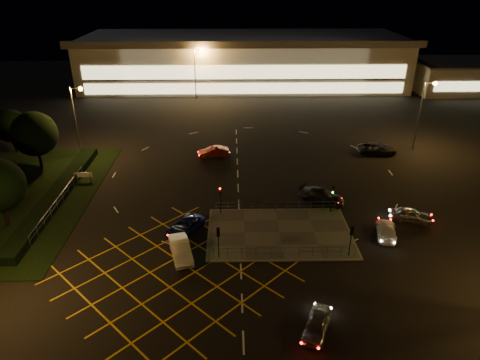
{
  "coord_description": "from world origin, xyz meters",
  "views": [
    {
      "loc": [
        -2.67,
        -38.14,
        23.82
      ],
      "look_at": [
        -1.81,
        6.14,
        2.0
      ],
      "focal_mm": 32.0,
      "sensor_mm": 36.0,
      "label": 1
    }
  ],
  "objects_px": {
    "signal_nw": "(220,194)",
    "signal_ne": "(332,193)",
    "car_left_blue": "(185,227)",
    "car_east_grey": "(377,149)",
    "signal_se": "(351,235)",
    "car_near_silver": "(317,325)",
    "car_approach_white": "(386,230)",
    "car_far_dkgrey": "(322,196)",
    "car_right_silver": "(411,215)",
    "signal_sw": "(218,236)",
    "car_circ_red": "(213,152)",
    "car_queue_white": "(181,249)"
  },
  "relations": [
    {
      "from": "signal_nw",
      "to": "signal_ne",
      "type": "bearing_deg",
      "value": 0.0
    },
    {
      "from": "signal_nw",
      "to": "car_left_blue",
      "type": "xyz_separation_m",
      "value": [
        -3.5,
        -3.63,
        -1.7
      ]
    },
    {
      "from": "signal_ne",
      "to": "car_east_grey",
      "type": "relative_size",
      "value": 0.57
    },
    {
      "from": "signal_ne",
      "to": "car_east_grey",
      "type": "distance_m",
      "value": 19.32
    },
    {
      "from": "signal_se",
      "to": "car_near_silver",
      "type": "relative_size",
      "value": 0.79
    },
    {
      "from": "signal_nw",
      "to": "car_approach_white",
      "type": "relative_size",
      "value": 0.71
    },
    {
      "from": "car_far_dkgrey",
      "to": "car_approach_white",
      "type": "xyz_separation_m",
      "value": [
        5.06,
        -7.03,
        -0.1
      ]
    },
    {
      "from": "car_east_grey",
      "to": "car_right_silver",
      "type": "bearing_deg",
      "value": 174.73
    },
    {
      "from": "signal_sw",
      "to": "car_circ_red",
      "type": "distance_m",
      "value": 23.85
    },
    {
      "from": "signal_sw",
      "to": "car_near_silver",
      "type": "relative_size",
      "value": 0.79
    },
    {
      "from": "car_far_dkgrey",
      "to": "car_right_silver",
      "type": "xyz_separation_m",
      "value": [
        8.58,
        -4.28,
        -0.03
      ]
    },
    {
      "from": "car_near_silver",
      "to": "car_queue_white",
      "type": "height_order",
      "value": "car_queue_white"
    },
    {
      "from": "car_queue_white",
      "to": "car_left_blue",
      "type": "distance_m",
      "value": 4.03
    },
    {
      "from": "car_right_silver",
      "to": "car_approach_white",
      "type": "relative_size",
      "value": 0.94
    },
    {
      "from": "car_left_blue",
      "to": "car_circ_red",
      "type": "relative_size",
      "value": 1.08
    },
    {
      "from": "signal_sw",
      "to": "signal_nw",
      "type": "distance_m",
      "value": 7.99
    },
    {
      "from": "car_east_grey",
      "to": "signal_sw",
      "type": "bearing_deg",
      "value": 138.95
    },
    {
      "from": "signal_se",
      "to": "car_near_silver",
      "type": "bearing_deg",
      "value": 62.95
    },
    {
      "from": "car_east_grey",
      "to": "car_approach_white",
      "type": "bearing_deg",
      "value": 166.31
    },
    {
      "from": "signal_se",
      "to": "signal_ne",
      "type": "distance_m",
      "value": 7.99
    },
    {
      "from": "signal_se",
      "to": "signal_ne",
      "type": "bearing_deg",
      "value": -90.0
    },
    {
      "from": "signal_se",
      "to": "car_right_silver",
      "type": "xyz_separation_m",
      "value": [
        8.04,
        6.1,
        -1.65
      ]
    },
    {
      "from": "car_queue_white",
      "to": "car_right_silver",
      "type": "height_order",
      "value": "car_queue_white"
    },
    {
      "from": "car_right_silver",
      "to": "signal_se",
      "type": "bearing_deg",
      "value": 142.58
    },
    {
      "from": "signal_se",
      "to": "signal_sw",
      "type": "bearing_deg",
      "value": 0.0
    },
    {
      "from": "signal_nw",
      "to": "car_right_silver",
      "type": "relative_size",
      "value": 0.75
    },
    {
      "from": "car_far_dkgrey",
      "to": "car_east_grey",
      "type": "height_order",
      "value": "car_east_grey"
    },
    {
      "from": "car_near_silver",
      "to": "car_far_dkgrey",
      "type": "distance_m",
      "value": 19.91
    },
    {
      "from": "car_near_silver",
      "to": "car_approach_white",
      "type": "relative_size",
      "value": 0.9
    },
    {
      "from": "signal_se",
      "to": "car_east_grey",
      "type": "relative_size",
      "value": 0.57
    },
    {
      "from": "signal_nw",
      "to": "car_circ_red",
      "type": "distance_m",
      "value": 15.91
    },
    {
      "from": "signal_ne",
      "to": "car_queue_white",
      "type": "xyz_separation_m",
      "value": [
        -15.5,
        -7.66,
        -1.6
      ]
    },
    {
      "from": "car_queue_white",
      "to": "car_circ_red",
      "type": "bearing_deg",
      "value": 68.79
    },
    {
      "from": "car_approach_white",
      "to": "car_right_silver",
      "type": "bearing_deg",
      "value": -127.7
    },
    {
      "from": "signal_nw",
      "to": "car_east_grey",
      "type": "bearing_deg",
      "value": 36.6
    },
    {
      "from": "signal_nw",
      "to": "signal_ne",
      "type": "distance_m",
      "value": 12.0
    },
    {
      "from": "car_far_dkgrey",
      "to": "car_left_blue",
      "type": "bearing_deg",
      "value": 142.63
    },
    {
      "from": "car_left_blue",
      "to": "car_east_grey",
      "type": "relative_size",
      "value": 0.86
    },
    {
      "from": "signal_sw",
      "to": "car_queue_white",
      "type": "bearing_deg",
      "value": -5.35
    },
    {
      "from": "car_right_silver",
      "to": "car_east_grey",
      "type": "height_order",
      "value": "car_east_grey"
    },
    {
      "from": "signal_sw",
      "to": "car_near_silver",
      "type": "bearing_deg",
      "value": 128.97
    },
    {
      "from": "signal_sw",
      "to": "car_queue_white",
      "type": "xyz_separation_m",
      "value": [
        -3.5,
        0.33,
        -1.6
      ]
    },
    {
      "from": "signal_ne",
      "to": "car_circ_red",
      "type": "relative_size",
      "value": 0.71
    },
    {
      "from": "signal_ne",
      "to": "car_approach_white",
      "type": "distance_m",
      "value": 6.7
    },
    {
      "from": "car_queue_white",
      "to": "car_left_blue",
      "type": "height_order",
      "value": "car_queue_white"
    },
    {
      "from": "signal_sw",
      "to": "car_far_dkgrey",
      "type": "distance_m",
      "value": 15.55
    },
    {
      "from": "car_circ_red",
      "to": "car_far_dkgrey",
      "type": "bearing_deg",
      "value": 30.98
    },
    {
      "from": "signal_ne",
      "to": "car_circ_red",
      "type": "xyz_separation_m",
      "value": [
        -13.34,
        15.77,
        -1.64
      ]
    },
    {
      "from": "car_queue_white",
      "to": "car_circ_red",
      "type": "relative_size",
      "value": 1.06
    },
    {
      "from": "car_queue_white",
      "to": "car_right_silver",
      "type": "xyz_separation_m",
      "value": [
        23.54,
        5.78,
        -0.05
      ]
    }
  ]
}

